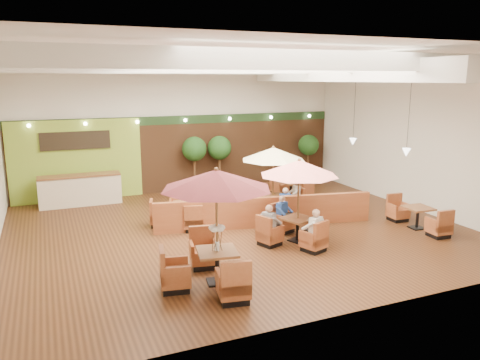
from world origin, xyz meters
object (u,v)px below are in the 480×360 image
table_4 (417,218)px  diner_0 (314,226)px  table_1 (297,182)px  table_3 (179,211)px  diner_1 (283,210)px  table_2 (273,168)px  service_counter (80,190)px  booth_divider (266,212)px  table_0 (214,202)px  diner_2 (270,221)px  table_5 (291,191)px  topiary_2 (308,147)px  diner_4 (295,192)px  diner_3 (285,201)px  topiary_0 (194,151)px  topiary_1 (219,150)px

table_4 → diner_0: bearing=-169.5°
table_4 → table_1: bearing=178.1°
table_1 → table_3: table_1 is taller
diner_1 → table_2: bearing=-133.3°
service_counter → booth_divider: (5.34, -5.22, -0.08)m
table_0 → diner_2: 3.23m
service_counter → booth_divider: size_ratio=0.41×
diner_1 → diner_2: (-0.92, -0.92, 0.02)m
service_counter → table_4: 12.20m
table_5 → table_4: bearing=-84.7°
table_2 → topiary_2: size_ratio=1.12×
diner_4 → table_3: bearing=102.2°
table_1 → topiary_2: size_ratio=1.17×
table_0 → table_1: table_0 is taller
diner_4 → diner_2: bearing=154.6°
table_0 → table_1: (3.21, 1.82, -0.17)m
table_5 → diner_1: size_ratio=3.72×
table_0 → table_5: bearing=58.9°
topiary_2 → table_1: bearing=-123.2°
table_4 → diner_3: diner_3 is taller
table_2 → diner_4: bearing=8.6°
table_4 → topiary_0: topiary_0 is taller
diner_1 → diner_4: diner_4 is taller
table_1 → table_4: size_ratio=1.07×
table_0 → diner_1: size_ratio=3.96×
table_1 → diner_0: table_1 is taller
table_1 → diner_3: table_1 is taller
diner_0 → table_3: bearing=101.3°
table_1 → topiary_1: bearing=68.7°
diner_0 → diner_4: diner_0 is taller
table_1 → table_4: bearing=-25.6°
table_0 → topiary_2: bearing=58.7°
table_0 → topiary_0: (2.29, 8.84, -0.20)m
service_counter → table_5: bearing=-17.2°
table_4 → topiary_1: topiary_1 is taller
table_5 → diner_4: size_ratio=3.68×
table_3 → diner_0: 4.84m
table_0 → table_2: 6.02m
table_1 → table_2: bearing=57.4°
booth_divider → diner_1: 0.77m
table_4 → diner_3: bearing=151.1°
diner_3 → table_1: bearing=-99.3°
table_1 → booth_divider: bearing=78.2°
table_5 → diner_1: (-2.20, -3.49, 0.37)m
booth_divider → diner_3: size_ratio=9.90×
booth_divider → table_2: (0.86, 1.19, 1.20)m
table_0 → topiary_2: table_0 is taller
table_4 → topiary_1: 8.60m
table_5 → diner_1: bearing=-139.1°
diner_1 → diner_3: diner_3 is taller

